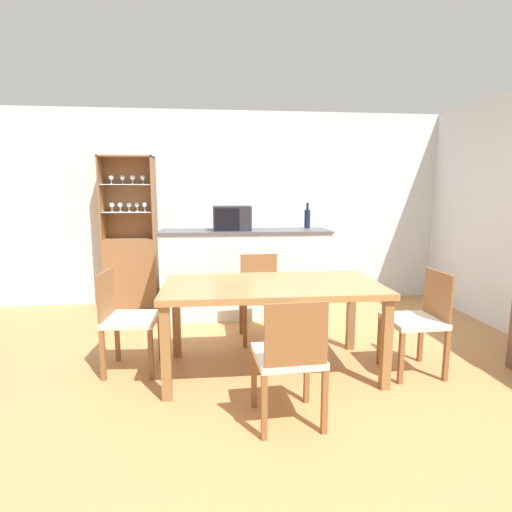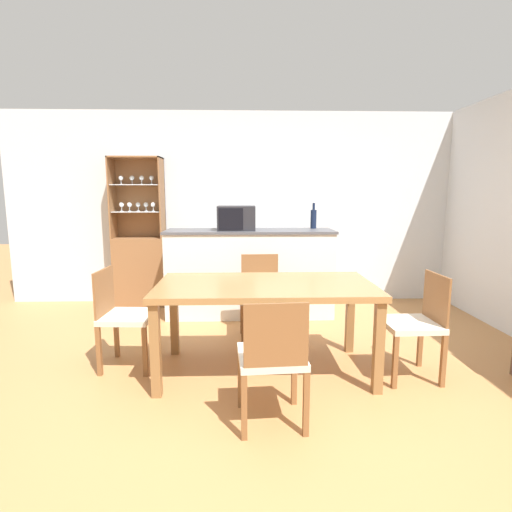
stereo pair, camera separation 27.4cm
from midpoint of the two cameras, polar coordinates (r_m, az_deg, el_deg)
The scene contains 11 objects.
ground_plane at distance 3.21m, azimuth 1.73°, elevation -18.50°, with size 18.00×18.00×0.00m, color #B27A47.
wall_back at distance 5.47m, azimuth -1.82°, elevation 6.80°, with size 6.80×0.06×2.55m.
kitchen_counter at distance 4.85m, azimuth -3.16°, elevation -2.42°, with size 2.01×0.57×1.05m.
display_cabinet at distance 5.48m, azimuth -18.75°, elevation -0.72°, with size 0.66×0.33×1.94m.
dining_table at distance 3.27m, azimuth -0.12°, elevation -5.30°, with size 1.75×0.92×0.76m.
dining_chair_head_near at distance 2.61m, azimuth 1.69°, elevation -14.34°, with size 0.45×0.45×0.85m.
dining_chair_side_left_far at distance 3.57m, azimuth -20.12°, elevation -8.43°, with size 0.44×0.44×0.85m.
dining_chair_side_right_near at distance 3.53m, azimuth 20.09°, elevation -8.60°, with size 0.43×0.43×0.85m.
dining_chair_head_far at distance 4.08m, azimuth -1.23°, elevation -5.69°, with size 0.43×0.43×0.85m.
microwave at distance 4.74m, azimuth -5.13°, elevation 5.41°, with size 0.44×0.36×0.29m.
wine_bottle at distance 5.05m, azimuth 5.80°, elevation 5.40°, with size 0.07×0.07×0.32m.
Camera 1 is at (-0.52, -2.82, 1.48)m, focal length 28.00 mm.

